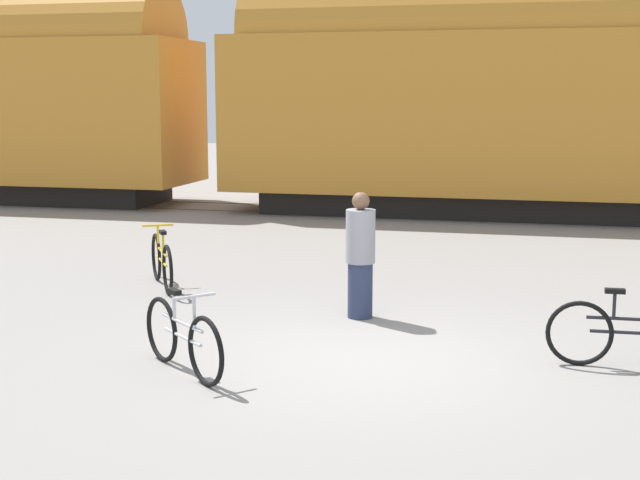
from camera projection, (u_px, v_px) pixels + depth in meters
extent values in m
plane|color=gray|center=(369.00, 359.00, 9.49)|extent=(80.00, 80.00, 0.00)
cube|color=black|center=(465.00, 203.00, 20.89)|extent=(9.40, 2.27, 0.55)
cube|color=#C67F28|center=(467.00, 114.00, 20.55)|extent=(11.19, 3.02, 3.59)
cylinder|color=#C67F28|center=(469.00, 34.00, 20.26)|extent=(10.30, 2.87, 2.87)
cube|color=#4C4238|center=(462.00, 218.00, 20.24)|extent=(48.31, 0.07, 0.01)
cube|color=#4C4238|center=(467.00, 210.00, 21.62)|extent=(48.31, 0.07, 0.01)
torus|color=black|center=(579.00, 333.00, 9.22)|extent=(0.69, 0.08, 0.69)
cylinder|color=black|center=(632.00, 319.00, 9.09)|extent=(0.89, 0.08, 0.04)
cylinder|color=black|center=(631.00, 333.00, 9.11)|extent=(0.81, 0.08, 0.04)
cylinder|color=black|center=(614.00, 305.00, 9.10)|extent=(0.04, 0.04, 0.29)
cube|color=black|center=(615.00, 291.00, 9.08)|extent=(0.20, 0.09, 0.05)
torus|color=black|center=(206.00, 351.00, 8.56)|extent=(0.56, 0.49, 0.69)
torus|color=black|center=(162.00, 329.00, 9.36)|extent=(0.56, 0.49, 0.69)
cylinder|color=silver|center=(182.00, 323.00, 8.93)|extent=(0.68, 0.60, 0.04)
cylinder|color=silver|center=(183.00, 337.00, 8.95)|extent=(0.62, 0.55, 0.04)
cylinder|color=silver|center=(174.00, 305.00, 9.05)|extent=(0.04, 0.04, 0.29)
cube|color=black|center=(174.00, 292.00, 9.02)|extent=(0.20, 0.19, 0.05)
cylinder|color=silver|center=(194.00, 313.00, 8.68)|extent=(0.04, 0.04, 0.32)
cylinder|color=silver|center=(194.00, 296.00, 8.66)|extent=(0.33, 0.37, 0.03)
torus|color=black|center=(156.00, 257.00, 13.48)|extent=(0.43, 0.63, 0.72)
torus|color=black|center=(168.00, 270.00, 12.47)|extent=(0.43, 0.63, 0.72)
cylinder|color=gold|center=(161.00, 251.00, 12.95)|extent=(0.54, 0.82, 0.04)
cylinder|color=gold|center=(162.00, 261.00, 12.97)|extent=(0.49, 0.75, 0.04)
cylinder|color=gold|center=(163.00, 243.00, 12.75)|extent=(0.04, 0.04, 0.30)
cube|color=black|center=(163.00, 232.00, 12.72)|extent=(0.17, 0.21, 0.05)
cylinder|color=gold|center=(158.00, 236.00, 13.20)|extent=(0.04, 0.04, 0.33)
cylinder|color=gold|center=(158.00, 225.00, 13.17)|extent=(0.41, 0.27, 0.03)
cylinder|color=#283351|center=(360.00, 290.00, 11.21)|extent=(0.31, 0.31, 0.70)
cylinder|color=gray|center=(361.00, 236.00, 11.10)|extent=(0.37, 0.37, 0.67)
sphere|color=brown|center=(361.00, 201.00, 11.03)|extent=(0.22, 0.22, 0.22)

